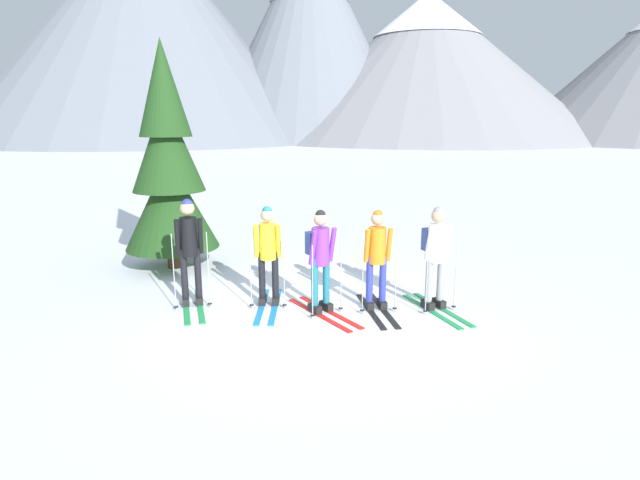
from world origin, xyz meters
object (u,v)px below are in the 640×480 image
(skier_in_purple, at_px, (320,256))
(skier_in_orange, at_px, (377,254))
(skier_in_black, at_px, (190,247))
(pine_tree_near, at_px, (168,168))
(skier_in_yellow, at_px, (268,252))
(skier_in_white, at_px, (436,252))

(skier_in_purple, height_order, skier_in_orange, skier_in_purple)
(skier_in_black, bearing_deg, pine_tree_near, 118.07)
(skier_in_yellow, distance_m, skier_in_white, 2.70)
(skier_in_purple, bearing_deg, skier_in_yellow, 165.48)
(skier_in_yellow, height_order, skier_in_white, skier_in_white)
(skier_in_black, height_order, skier_in_purple, skier_in_black)
(skier_in_yellow, relative_size, skier_in_white, 1.00)
(skier_in_black, xyz_separation_m, skier_in_white, (3.96, 0.26, -0.04))
(skier_in_black, relative_size, skier_in_yellow, 1.06)
(skier_in_yellow, bearing_deg, pine_tree_near, 140.43)
(skier_in_purple, bearing_deg, pine_tree_near, 146.00)
(skier_in_yellow, distance_m, skier_in_orange, 1.76)
(skier_in_orange, distance_m, skier_in_white, 0.95)
(pine_tree_near, bearing_deg, skier_in_yellow, -39.57)
(skier_in_black, distance_m, skier_in_purple, 2.14)
(skier_in_purple, bearing_deg, skier_in_orange, 14.53)
(skier_in_purple, bearing_deg, skier_in_white, 10.61)
(skier_in_orange, bearing_deg, skier_in_yellow, -179.94)
(skier_in_orange, xyz_separation_m, pine_tree_near, (-4.16, 1.98, 1.15))
(skier_in_orange, bearing_deg, skier_in_white, 6.83)
(pine_tree_near, bearing_deg, skier_in_orange, -25.46)
(skier_in_yellow, bearing_deg, skier_in_orange, 0.06)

